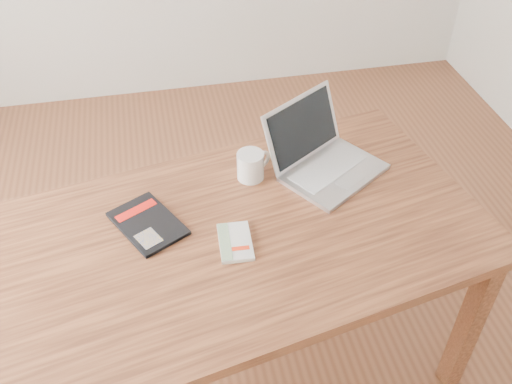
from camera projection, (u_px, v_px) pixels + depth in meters
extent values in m
plane|color=brown|center=(220.00, 329.00, 2.41)|extent=(4.00, 4.00, 0.00)
cube|color=brown|center=(244.00, 235.00, 1.82)|extent=(1.67, 1.16, 0.04)
cube|color=brown|center=(469.00, 324.00, 2.01)|extent=(0.08, 0.08, 0.71)
cube|color=brown|center=(34.00, 292.00, 2.12)|extent=(0.08, 0.08, 0.71)
cube|color=brown|center=(361.00, 195.00, 2.53)|extent=(0.08, 0.08, 0.71)
cube|color=silver|center=(235.00, 242.00, 1.75)|extent=(0.11, 0.17, 0.01)
cube|color=silver|center=(235.00, 242.00, 1.75)|extent=(0.11, 0.17, 0.01)
cube|color=gray|center=(225.00, 241.00, 1.75)|extent=(0.04, 0.16, 0.00)
cube|color=red|center=(241.00, 248.00, 1.72)|extent=(0.06, 0.02, 0.00)
cube|color=black|center=(148.00, 223.00, 1.82)|extent=(0.26, 0.30, 0.01)
cube|color=red|center=(136.00, 210.00, 1.85)|extent=(0.14, 0.10, 0.00)
cube|color=gray|center=(148.00, 238.00, 1.76)|extent=(0.09, 0.10, 0.00)
cube|color=silver|center=(334.00, 173.00, 2.01)|extent=(0.41, 0.38, 0.02)
cube|color=silver|center=(328.00, 167.00, 2.02)|extent=(0.31, 0.26, 0.00)
cube|color=#BCBCC1|center=(351.00, 180.00, 1.96)|extent=(0.11, 0.10, 0.00)
cube|color=silver|center=(302.00, 128.00, 2.02)|extent=(0.33, 0.26, 0.21)
cube|color=black|center=(303.00, 128.00, 2.01)|extent=(0.30, 0.23, 0.19)
cylinder|color=white|center=(250.00, 166.00, 1.97)|extent=(0.09, 0.09, 0.10)
cylinder|color=black|center=(250.00, 155.00, 1.94)|extent=(0.08, 0.08, 0.01)
torus|color=white|center=(262.00, 160.00, 1.99)|extent=(0.07, 0.04, 0.07)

